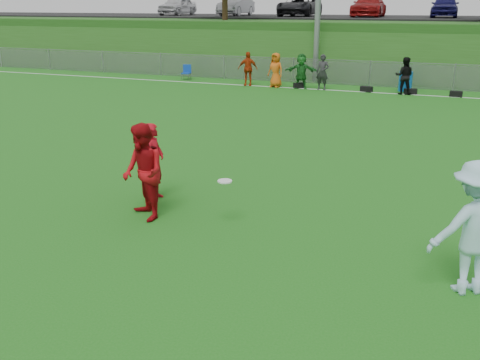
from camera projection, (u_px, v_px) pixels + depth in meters
The scene contains 14 objects.
ground at pixel (205, 241), 9.52m from camera, with size 120.00×120.00×0.00m, color #1B6715.
sideline_far at pixel (363, 92), 25.46m from camera, with size 60.00×0.10×0.01m, color white.
fence at pixel (370, 73), 27.02m from camera, with size 58.00×0.06×1.30m.
berm at pixel (394, 42), 36.50m from camera, with size 120.00×18.00×3.00m, color #214F16.
parking_lot at pixel (399, 18), 37.78m from camera, with size 120.00×12.00×0.10m, color black.
car_row at pixel (381, 6), 37.05m from camera, with size 32.04×5.18×1.44m.
spectator_row at pixel (310, 72), 26.07m from camera, with size 8.64×0.78×1.69m.
gear_bags at pixel (381, 90), 25.22m from camera, with size 7.88×0.54×0.26m.
player_red_left at pixel (154, 162), 11.30m from camera, with size 0.61×0.40×1.67m, color #AC0B18.
player_red_center at pixel (143, 172), 10.23m from camera, with size 0.92×0.72×1.89m, color #A80B11.
player_blue at pixel (474, 228), 7.58m from camera, with size 1.29×0.74×2.00m, color #AEDEF1.
frisbee at pixel (225, 181), 9.86m from camera, with size 0.27×0.27×0.03m.
recycling_bin at pixel (405, 81), 25.57m from camera, with size 0.62×0.62×0.94m, color #1056AD.
camp_chair at pixel (186, 75), 29.39m from camera, with size 0.52×0.53×0.82m.
Camera 1 is at (3.71, -7.88, 4.03)m, focal length 40.00 mm.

